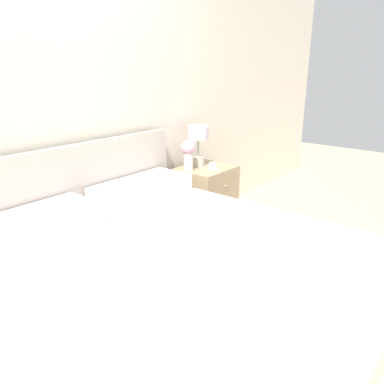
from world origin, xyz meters
The scene contains 7 objects.
ground_plane centered at (0.00, 0.00, 0.00)m, with size 12.00×12.00×0.00m, color #CCB28E.
wall_back centered at (0.00, 0.07, 1.30)m, with size 8.00×0.06×2.60m.
bed centered at (0.00, -0.99, 0.29)m, with size 1.86×2.13×1.00m.
nightstand centered at (1.27, -0.23, 0.31)m, with size 0.50×0.45×0.62m.
table_lamp centered at (1.27, -0.14, 0.87)m, with size 0.19×0.19×0.38m.
flower_vase centered at (1.09, -0.17, 0.78)m, with size 0.13×0.13×0.28m.
teacup centered at (1.27, -0.30, 0.64)m, with size 0.11×0.11×0.06m.
Camera 1 is at (-1.40, -2.27, 1.51)m, focal length 35.00 mm.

